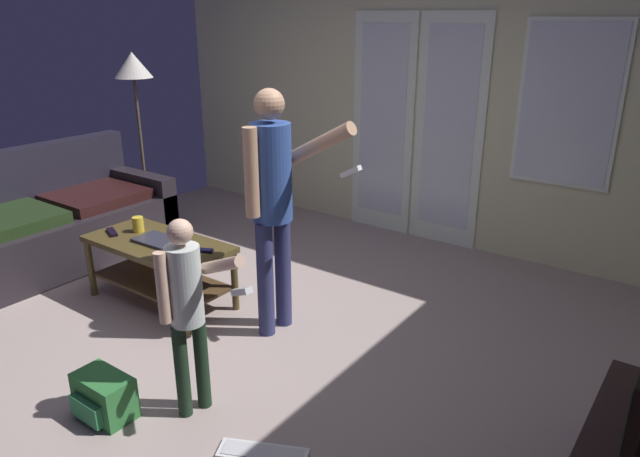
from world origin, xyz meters
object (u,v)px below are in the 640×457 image
(backpack, at_px, (103,396))
(cup_near_edge, at_px, (138,224))
(tv_remote_black, at_px, (112,232))
(dvd_remote_slim, at_px, (201,250))
(person_child, at_px, (187,301))
(laptop_closed, at_px, (158,240))
(coffee_table, at_px, (159,258))
(floor_lamp, at_px, (134,74))
(person_adult, at_px, (274,193))
(loose_keyboard, at_px, (263,453))
(leather_couch, at_px, (52,226))

(backpack, bearing_deg, cup_near_edge, 134.13)
(tv_remote_black, xyz_separation_m, dvd_remote_slim, (0.79, 0.14, 0.00))
(person_child, height_order, laptop_closed, person_child)
(backpack, bearing_deg, coffee_table, 127.00)
(backpack, relative_size, dvd_remote_slim, 1.93)
(floor_lamp, bearing_deg, coffee_table, -35.53)
(backpack, relative_size, cup_near_edge, 2.89)
(person_adult, bearing_deg, person_child, -77.32)
(backpack, bearing_deg, loose_keyboard, 16.77)
(leather_couch, height_order, backpack, leather_couch)
(loose_keyboard, bearing_deg, dvd_remote_slim, 147.02)
(coffee_table, bearing_deg, floor_lamp, 144.47)
(laptop_closed, distance_m, cup_near_edge, 0.29)
(person_adult, distance_m, floor_lamp, 2.83)
(cup_near_edge, relative_size, tv_remote_black, 0.67)
(coffee_table, bearing_deg, loose_keyboard, -24.99)
(leather_couch, xyz_separation_m, coffee_table, (1.35, 0.03, 0.03))
(floor_lamp, bearing_deg, dvd_remote_slim, -29.02)
(person_child, distance_m, backpack, 0.72)
(coffee_table, height_order, person_adult, person_adult)
(backpack, height_order, loose_keyboard, backpack)
(person_adult, bearing_deg, backpack, -97.28)
(person_adult, height_order, dvd_remote_slim, person_adult)
(floor_lamp, relative_size, loose_keyboard, 3.67)
(person_adult, height_order, cup_near_edge, person_adult)
(dvd_remote_slim, bearing_deg, backpack, -97.27)
(tv_remote_black, bearing_deg, person_child, 1.34)
(backpack, height_order, laptop_closed, laptop_closed)
(cup_near_edge, bearing_deg, person_adult, 6.83)
(person_child, bearing_deg, laptop_closed, 147.58)
(coffee_table, relative_size, person_adult, 0.69)
(coffee_table, height_order, dvd_remote_slim, dvd_remote_slim)
(person_child, distance_m, tv_remote_black, 1.67)
(floor_lamp, height_order, loose_keyboard, floor_lamp)
(tv_remote_black, bearing_deg, leather_couch, -159.94)
(floor_lamp, height_order, laptop_closed, floor_lamp)
(loose_keyboard, distance_m, cup_near_edge, 2.16)
(person_adult, height_order, tv_remote_black, person_adult)
(leather_couch, xyz_separation_m, tv_remote_black, (0.96, -0.06, 0.17))
(cup_near_edge, bearing_deg, laptop_closed, -10.69)
(person_child, relative_size, loose_keyboard, 2.40)
(dvd_remote_slim, bearing_deg, laptop_closed, 160.21)
(coffee_table, relative_size, tv_remote_black, 6.47)
(person_adult, height_order, floor_lamp, floor_lamp)
(person_adult, bearing_deg, coffee_table, -168.25)
(leather_couch, distance_m, person_child, 2.61)
(floor_lamp, distance_m, dvd_remote_slim, 2.54)
(tv_remote_black, bearing_deg, coffee_table, 36.83)
(leather_couch, bearing_deg, cup_near_edge, 4.42)
(cup_near_edge, bearing_deg, person_child, -28.69)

